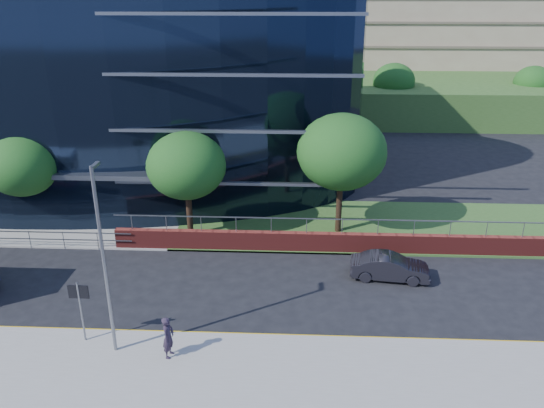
# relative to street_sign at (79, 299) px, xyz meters

# --- Properties ---
(ground) EXTENTS (200.00, 200.00, 0.00)m
(ground) POSITION_rel_street_sign_xyz_m (-4.50, 1.59, -2.15)
(ground) COLOR black
(ground) RESTS_ON ground
(far_forecourt) EXTENTS (50.00, 8.00, 0.10)m
(far_forecourt) POSITION_rel_street_sign_xyz_m (-10.50, 12.59, -2.10)
(far_forecourt) COLOR gray
(far_forecourt) RESTS_ON ground
(grass_verge) EXTENTS (36.00, 8.00, 0.12)m
(grass_verge) POSITION_rel_street_sign_xyz_m (19.50, 12.59, -2.09)
(grass_verge) COLOR #2D511E
(grass_verge) RESTS_ON ground
(glass_office) EXTENTS (44.00, 23.10, 16.00)m
(glass_office) POSITION_rel_street_sign_xyz_m (-8.50, 22.44, 5.85)
(glass_office) COLOR black
(glass_office) RESTS_ON ground
(retaining_wall) EXTENTS (34.00, 0.40, 2.11)m
(retaining_wall) POSITION_rel_street_sign_xyz_m (15.50, 8.89, -1.54)
(retaining_wall) COLOR maroon
(retaining_wall) RESTS_ON ground
(apartment_block) EXTENTS (60.00, 42.00, 30.00)m
(apartment_block) POSITION_rel_street_sign_xyz_m (27.50, 58.80, 8.96)
(apartment_block) COLOR #2D511E
(apartment_block) RESTS_ON ground
(street_sign) EXTENTS (0.85, 0.09, 2.80)m
(street_sign) POSITION_rel_street_sign_xyz_m (0.00, 0.00, 0.00)
(street_sign) COLOR slate
(street_sign) RESTS_ON pavement_near
(tree_far_b) EXTENTS (4.29, 4.29, 6.05)m
(tree_far_b) POSITION_rel_street_sign_xyz_m (-7.50, 11.09, 2.06)
(tree_far_b) COLOR black
(tree_far_b) RESTS_ON ground
(tree_far_c) EXTENTS (4.62, 4.62, 6.51)m
(tree_far_c) POSITION_rel_street_sign_xyz_m (2.50, 10.59, 2.39)
(tree_far_c) COLOR black
(tree_far_c) RESTS_ON ground
(tree_far_d) EXTENTS (5.28, 5.28, 7.44)m
(tree_far_d) POSITION_rel_street_sign_xyz_m (11.50, 11.59, 3.04)
(tree_far_d) COLOR black
(tree_far_d) RESTS_ON ground
(tree_dist_e) EXTENTS (4.62, 4.62, 6.51)m
(tree_dist_e) POSITION_rel_street_sign_xyz_m (19.50, 41.59, 2.39)
(tree_dist_e) COLOR black
(tree_dist_e) RESTS_ON ground
(tree_dist_f) EXTENTS (4.29, 4.29, 6.05)m
(tree_dist_f) POSITION_rel_street_sign_xyz_m (35.50, 43.59, 2.06)
(tree_dist_f) COLOR black
(tree_dist_f) RESTS_ON ground
(streetlight_east) EXTENTS (0.15, 0.77, 8.00)m
(streetlight_east) POSITION_rel_street_sign_xyz_m (1.50, -0.59, 2.29)
(streetlight_east) COLOR slate
(streetlight_east) RESTS_ON pavement_near
(parked_car) EXTENTS (4.19, 1.86, 1.34)m
(parked_car) POSITION_rel_street_sign_xyz_m (13.79, 6.06, -1.48)
(parked_car) COLOR black
(parked_car) RESTS_ON ground
(pedestrian) EXTENTS (0.53, 0.72, 1.81)m
(pedestrian) POSITION_rel_street_sign_xyz_m (3.83, -0.90, -1.09)
(pedestrian) COLOR #271E2D
(pedestrian) RESTS_ON pavement_near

